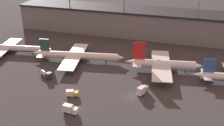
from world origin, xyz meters
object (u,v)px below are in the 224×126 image
airplane_2 (163,64)px  service_vehicle_1 (142,90)px  service_vehicle_3 (72,93)px  service_vehicle_2 (70,109)px  airplane_1 (77,56)px  airplane_0 (7,48)px  service_vehicle_0 (46,74)px

airplane_2 → service_vehicle_1: 24.86m
service_vehicle_1 → service_vehicle_3: 29.21m
airplane_2 → service_vehicle_2: airplane_2 is taller
service_vehicle_1 → service_vehicle_3: (-27.43, -10.04, -0.49)m
airplane_1 → airplane_0: bearing=171.5°
service_vehicle_3 → airplane_2: bearing=31.0°
airplane_2 → airplane_1: bearing=172.2°
service_vehicle_0 → service_vehicle_1: (45.62, -1.78, 0.33)m
airplane_0 → service_vehicle_0: airplane_0 is taller
airplane_1 → service_vehicle_0: size_ratio=6.59×
service_vehicle_2 → service_vehicle_1: bearing=48.2°
service_vehicle_2 → airplane_0: bearing=149.3°
airplane_2 → service_vehicle_3: 47.41m
airplane_1 → service_vehicle_2: airplane_1 is taller
service_vehicle_0 → service_vehicle_3: size_ratio=1.38×
airplane_0 → airplane_2: airplane_2 is taller
airplane_0 → service_vehicle_0: (35.73, -20.15, -1.15)m
airplane_2 → service_vehicle_1: airplane_2 is taller
airplane_0 → service_vehicle_2: 72.43m
service_vehicle_0 → service_vehicle_2: service_vehicle_2 is taller
airplane_0 → airplane_1: (42.16, 0.86, 0.26)m
airplane_2 → service_vehicle_1: size_ratio=6.05×
service_vehicle_0 → service_vehicle_3: bearing=-3.7°
airplane_0 → service_vehicle_3: bearing=-40.4°
service_vehicle_0 → airplane_0: bearing=179.9°
airplane_1 → service_vehicle_2: (16.08, -43.92, -1.25)m
service_vehicle_2 → service_vehicle_3: size_ratio=1.11×
airplane_2 → service_vehicle_0: bearing=-165.9°
service_vehicle_1 → service_vehicle_2: size_ratio=1.04×
airplane_0 → service_vehicle_1: size_ratio=7.69×
airplane_1 → service_vehicle_3: 34.91m
service_vehicle_2 → airplane_2: bearing=63.7°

